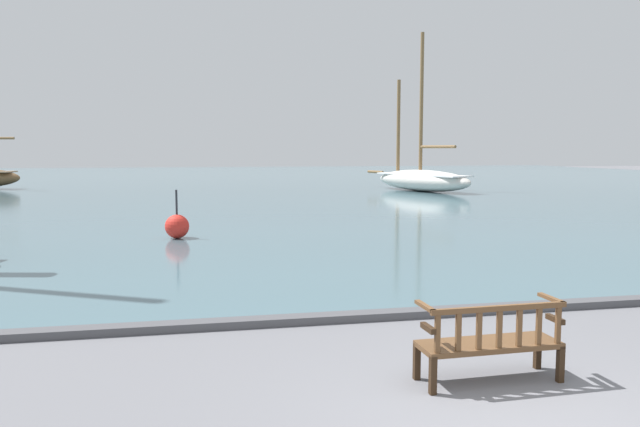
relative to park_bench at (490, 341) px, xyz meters
name	(u,v)px	position (x,y,z in m)	size (l,w,h in m)	color
ground_plane	(524,426)	(-0.21, -1.11, -0.47)	(160.00, 160.00, 0.00)	slate
harbor_water	(231,182)	(-0.21, 42.89, -0.43)	(100.00, 80.00, 0.08)	#476670
quay_edge_kerb	(394,314)	(-0.21, 2.74, -0.41)	(40.00, 0.30, 0.12)	#4C4C50
park_bench	(490,341)	(0.00, 0.00, 0.00)	(1.61, 0.57, 0.92)	#322113
sailboat_nearest_port	(422,178)	(10.35, 29.22, 0.39)	(4.70, 9.23, 9.37)	silver
channel_buoy	(177,226)	(-3.66, 11.72, -0.04)	(0.68, 0.68, 1.38)	red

